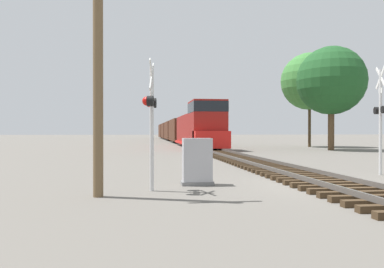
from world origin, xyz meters
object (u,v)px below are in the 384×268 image
at_px(crossing_signal_near, 151,111).
at_px(tree_mid_background, 310,81).
at_px(crossing_signal_far, 381,113).
at_px(freight_train, 175,131).
at_px(tree_far_right, 331,81).
at_px(utility_pole, 98,51).
at_px(relay_cabinet, 197,162).

distance_m(crossing_signal_near, tree_mid_background, 35.02).
xyz_separation_m(crossing_signal_far, tree_mid_background, (9.27, 26.42, 4.95)).
bearing_deg(crossing_signal_near, freight_train, -177.39).
relative_size(tree_far_right, tree_mid_background, 0.91).
bearing_deg(tree_far_right, utility_pole, -129.29).
relative_size(crossing_signal_near, tree_far_right, 0.39).
relative_size(crossing_signal_far, utility_pole, 0.59).
height_order(crossing_signal_near, crossing_signal_far, crossing_signal_far).
bearing_deg(crossing_signal_near, utility_pole, -52.08).
xyz_separation_m(utility_pole, tree_mid_background, (19.92, 30.10, 3.54)).
bearing_deg(tree_far_right, crossing_signal_near, -128.09).
xyz_separation_m(freight_train, crossing_signal_near, (-5.60, -56.79, 0.41)).
xyz_separation_m(crossing_signal_near, tree_mid_background, (18.51, 29.29, 5.08)).
xyz_separation_m(crossing_signal_far, tree_far_right, (8.00, 19.12, 4.01)).
bearing_deg(utility_pole, tree_far_right, 50.71).
distance_m(freight_train, crossing_signal_far, 54.04).
xyz_separation_m(tree_far_right, tree_mid_background, (1.27, 7.30, 0.94)).
distance_m(crossing_signal_near, crossing_signal_far, 9.68).
relative_size(freight_train, tree_mid_background, 7.21).
xyz_separation_m(relay_cabinet, tree_far_right, (15.72, 20.93, 5.74)).
xyz_separation_m(crossing_signal_far, utility_pole, (-10.65, -3.68, 1.41)).
relative_size(crossing_signal_near, utility_pole, 0.51).
bearing_deg(crossing_signal_far, utility_pole, 121.06).
bearing_deg(tree_mid_background, utility_pole, -123.50).
relative_size(crossing_signal_near, crossing_signal_far, 0.87).
bearing_deg(tree_mid_background, tree_far_right, -99.87).
height_order(crossing_signal_near, tree_mid_background, tree_mid_background).
distance_m(relay_cabinet, tree_far_right, 26.80).
distance_m(crossing_signal_far, tree_mid_background, 28.43).
bearing_deg(tree_mid_background, relay_cabinet, -121.04).
distance_m(freight_train, utility_pole, 58.06).
xyz_separation_m(crossing_signal_near, utility_pole, (-1.41, -0.80, 1.54)).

